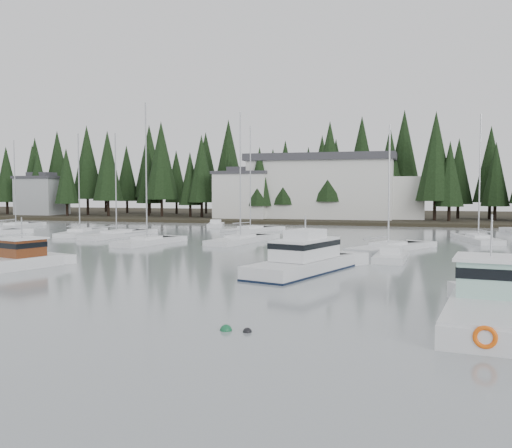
# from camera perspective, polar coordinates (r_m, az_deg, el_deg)

# --- Properties ---
(ground) EXTENTS (260.00, 260.00, 0.00)m
(ground) POSITION_cam_1_polar(r_m,az_deg,el_deg) (19.30, -20.63, -12.71)
(ground) COLOR gray
(ground) RESTS_ON ground
(far_shore_land) EXTENTS (240.00, 54.00, 1.00)m
(far_shore_land) POSITION_cam_1_polar(r_m,az_deg,el_deg) (112.52, 10.30, 0.66)
(far_shore_land) COLOR black
(far_shore_land) RESTS_ON ground
(conifer_treeline) EXTENTS (200.00, 22.00, 20.00)m
(conifer_treeline) POSITION_cam_1_polar(r_m,az_deg,el_deg) (101.59, 9.68, 0.38)
(conifer_treeline) COLOR black
(conifer_treeline) RESTS_ON ground
(house_west) EXTENTS (9.54, 7.42, 8.75)m
(house_west) POSITION_cam_1_polar(r_m,az_deg,el_deg) (98.26, -1.26, 3.04)
(house_west) COLOR silver
(house_west) RESTS_ON ground
(house_far_west) EXTENTS (8.48, 7.42, 8.25)m
(house_far_west) POSITION_cam_1_polar(r_m,az_deg,el_deg) (119.37, -20.61, 2.77)
(house_far_west) COLOR #999EA0
(house_far_west) RESTS_ON ground
(harbor_inn) EXTENTS (29.50, 11.50, 10.90)m
(harbor_inn) POSITION_cam_1_polar(r_m,az_deg,el_deg) (98.20, 7.76, 3.67)
(harbor_inn) COLOR silver
(harbor_inn) RESTS_ON ground
(lobster_boat_brown) EXTENTS (5.43, 8.37, 3.93)m
(lobster_boat_brown) POSITION_cam_1_polar(r_m,az_deg,el_deg) (41.60, -23.74, -3.56)
(lobster_boat_brown) COLOR silver
(lobster_boat_brown) RESTS_ON ground
(cabin_cruiser_center) EXTENTS (5.86, 10.36, 4.25)m
(cabin_cruiser_center) POSITION_cam_1_polar(r_m,az_deg,el_deg) (36.64, 4.70, -3.89)
(cabin_cruiser_center) COLOR silver
(cabin_cruiser_center) RESTS_ON ground
(lobster_boat_teal) EXTENTS (4.21, 9.12, 4.89)m
(lobster_boat_teal) POSITION_cam_1_polar(r_m,az_deg,el_deg) (24.60, 22.28, -7.87)
(lobster_boat_teal) COLOR silver
(lobster_boat_teal) RESTS_ON ground
(sailboat_0) EXTENTS (4.54, 9.78, 12.42)m
(sailboat_0) POSITION_cam_1_polar(r_m,az_deg,el_deg) (70.25, -17.20, -1.00)
(sailboat_0) COLOR silver
(sailboat_0) RESTS_ON ground
(sailboat_1) EXTENTS (4.57, 10.46, 13.67)m
(sailboat_1) POSITION_cam_1_polar(r_m,az_deg,el_deg) (57.81, -1.56, -1.77)
(sailboat_1) COLOR silver
(sailboat_1) RESTS_ON ground
(sailboat_2) EXTENTS (5.69, 9.15, 13.84)m
(sailboat_2) POSITION_cam_1_polar(r_m,az_deg,el_deg) (71.89, -0.57, -0.74)
(sailboat_2) COLOR silver
(sailboat_2) RESTS_ON ground
(sailboat_3) EXTENTS (6.92, 10.16, 11.45)m
(sailboat_3) POSITION_cam_1_polar(r_m,az_deg,el_deg) (51.02, 13.08, -2.57)
(sailboat_3) COLOR silver
(sailboat_3) RESTS_ON ground
(sailboat_9) EXTENTS (4.20, 10.97, 12.75)m
(sailboat_9) POSITION_cam_1_polar(r_m,az_deg,el_deg) (86.39, -22.88, -0.32)
(sailboat_9) COLOR silver
(sailboat_9) RESTS_ON ground
(sailboat_10) EXTENTS (4.38, 8.57, 13.52)m
(sailboat_10) POSITION_cam_1_polar(r_m,az_deg,el_deg) (62.56, 21.34, -1.59)
(sailboat_10) COLOR silver
(sailboat_10) RESTS_ON ground
(sailboat_11) EXTENTS (3.99, 8.46, 14.30)m
(sailboat_11) POSITION_cam_1_polar(r_m,az_deg,el_deg) (56.83, -10.85, -1.89)
(sailboat_11) COLOR silver
(sailboat_11) RESTS_ON ground
(sailboat_12) EXTENTS (3.55, 11.02, 12.24)m
(sailboat_12) POSITION_cam_1_polar(r_m,az_deg,el_deg) (66.45, -13.77, -1.20)
(sailboat_12) COLOR silver
(sailboat_12) RESTS_ON ground
(runabout_1) EXTENTS (2.52, 6.39, 1.42)m
(runabout_1) POSITION_cam_1_polar(r_m,az_deg,el_deg) (44.46, 13.38, -3.34)
(runabout_1) COLOR silver
(runabout_1) RESTS_ON ground
(runabout_3) EXTENTS (3.50, 5.46, 1.42)m
(runabout_3) POSITION_cam_1_polar(r_m,az_deg,el_deg) (82.55, -4.04, -0.18)
(runabout_3) COLOR silver
(runabout_3) RESTS_ON ground
(mooring_buoy_green) EXTENTS (0.46, 0.46, 0.46)m
(mooring_buoy_green) POSITION_cam_1_polar(r_m,az_deg,el_deg) (21.86, -3.02, -10.59)
(mooring_buoy_green) COLOR #145933
(mooring_buoy_green) RESTS_ON ground
(mooring_buoy_dark) EXTENTS (0.34, 0.34, 0.34)m
(mooring_buoy_dark) POSITION_cam_1_polar(r_m,az_deg,el_deg) (21.60, -0.87, -10.76)
(mooring_buoy_dark) COLOR black
(mooring_buoy_dark) RESTS_ON ground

